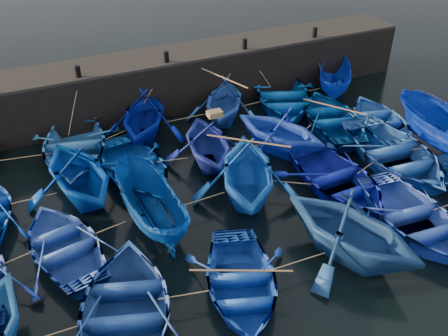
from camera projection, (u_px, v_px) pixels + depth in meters
name	position (u px, v px, depth m)	size (l,w,h in m)	color
ground	(262.00, 233.00, 17.17)	(120.00, 120.00, 0.00)	black
quay_wall	(162.00, 82.00, 24.36)	(26.00, 2.50, 2.50)	black
quay_top	(161.00, 56.00, 23.61)	(26.00, 2.50, 0.12)	black
bollard_1	(78.00, 71.00, 21.40)	(0.24, 0.24, 0.50)	black
bollard_2	(166.00, 57.00, 22.76)	(0.24, 0.24, 0.50)	black
bollard_3	(245.00, 44.00, 24.12)	(0.24, 0.24, 0.50)	black
bollard_4	(315.00, 32.00, 25.48)	(0.24, 0.24, 0.50)	black
boat_1	(73.00, 148.00, 20.61)	(3.95, 5.52, 1.15)	blue
boat_2	(144.00, 115.00, 21.81)	(3.70, 4.29, 2.26)	#001088
boat_3	(224.00, 100.00, 23.13)	(3.52, 4.08, 2.15)	blue
boat_4	(283.00, 96.00, 24.56)	(3.99, 5.57, 1.16)	#03428D
boat_5	(335.00, 80.00, 25.52)	(1.63, 4.34, 1.68)	#0928A9
boat_7	(79.00, 172.00, 18.05)	(3.96, 4.60, 2.42)	#00348E
boat_8	(135.00, 168.00, 19.52)	(3.49, 4.88, 1.01)	#05429E
boat_9	(208.00, 142.00, 20.03)	(3.58, 4.15, 2.18)	navy
boat_10	(280.00, 129.00, 20.83)	(3.60, 4.17, 2.20)	blue
boat_11	(332.00, 117.00, 22.91)	(3.58, 5.01, 1.04)	navy
boat_12	(380.00, 121.00, 22.72)	(3.32, 4.65, 0.96)	blue
boat_14	(65.00, 245.00, 16.01)	(3.21, 4.48, 0.93)	#264AAA
boat_15	(151.00, 207.00, 16.93)	(1.70, 4.52, 1.75)	navy
boat_16	(247.00, 171.00, 18.07)	(4.07, 4.72, 2.48)	blue
boat_17	(338.00, 180.00, 18.85)	(3.64, 5.09, 1.06)	#0A1590
boat_18	(395.00, 153.00, 20.21)	(4.16, 5.81, 1.21)	#1D4B93
boat_19	(446.00, 134.00, 20.72)	(1.97, 5.23, 2.02)	#012090
boat_21	(127.00, 310.00, 13.73)	(3.84, 5.37, 1.11)	navy
boat_22	(241.00, 282.00, 14.67)	(3.21, 4.48, 0.93)	#1442BC
boat_23	(352.00, 228.00, 15.48)	(4.11, 4.76, 2.51)	navy
boat_24	(414.00, 217.00, 17.04)	(3.59, 5.02, 1.04)	blue
wooden_crate	(215.00, 114.00, 19.46)	(0.57, 0.39, 0.23)	olive
mooring_ropes	(202.00, 143.00, 20.34)	(17.82, 11.72, 2.10)	tan
loose_oars	(265.00, 137.00, 19.21)	(10.48, 12.01, 1.61)	#99724C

